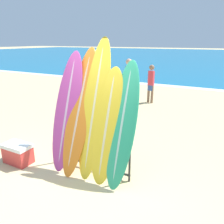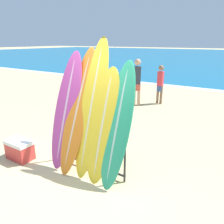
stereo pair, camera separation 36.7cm
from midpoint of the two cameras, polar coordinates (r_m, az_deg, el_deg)
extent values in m
plane|color=tan|center=(4.37, -5.97, -16.24)|extent=(160.00, 160.00, 0.00)
cube|color=white|center=(12.77, 21.22, 5.84)|extent=(120.00, 0.60, 0.01)
cylinder|color=#28282D|center=(4.72, -10.95, -6.94)|extent=(0.04, 0.04, 0.97)
cylinder|color=#28282D|center=(3.94, 6.11, -12.05)|extent=(0.04, 0.04, 0.97)
cylinder|color=#28282D|center=(4.09, -3.37, -3.62)|extent=(1.57, 0.04, 0.04)
cylinder|color=#28282D|center=(4.46, -3.17, -13.51)|extent=(1.57, 0.04, 0.04)
ellipsoid|color=#B23D8E|center=(4.41, -9.54, 0.50)|extent=(0.58, 0.86, 2.28)
ellipsoid|color=#CAA1BE|center=(4.41, -9.54, 0.50)|extent=(0.10, 0.84, 2.20)
ellipsoid|color=orange|center=(4.23, -6.43, 0.47)|extent=(0.53, 1.09, 2.36)
ellipsoid|color=beige|center=(4.23, -6.43, 0.47)|extent=(0.09, 1.06, 2.27)
ellipsoid|color=yellow|center=(4.04, -2.71, 1.04)|extent=(0.51, 0.92, 2.55)
ellipsoid|color=beige|center=(4.04, -2.71, 1.04)|extent=(0.09, 0.90, 2.45)
ellipsoid|color=yellow|center=(3.88, 0.39, -3.60)|extent=(0.56, 0.77, 2.04)
ellipsoid|color=beige|center=(3.88, 0.39, -3.60)|extent=(0.10, 0.75, 1.96)
ellipsoid|color=#289E70|center=(3.75, 4.34, -3.47)|extent=(0.50, 0.86, 2.16)
ellipsoid|color=#9AC3B3|center=(3.75, 4.34, -3.47)|extent=(0.09, 0.83, 2.08)
cylinder|color=tan|center=(8.68, 7.01, 4.49)|extent=(0.12, 0.12, 0.86)
cylinder|color=tan|center=(8.70, 8.24, 4.47)|extent=(0.12, 0.12, 0.86)
cube|color=#CC4C3D|center=(8.63, 7.71, 6.42)|extent=(0.29, 0.25, 0.26)
cube|color=#2D333D|center=(8.54, 7.84, 9.48)|extent=(0.31, 0.28, 0.67)
sphere|color=tan|center=(8.48, 7.99, 12.79)|extent=(0.24, 0.24, 0.24)
cylinder|color=#846047|center=(9.16, 12.97, 4.47)|extent=(0.10, 0.10, 0.74)
cylinder|color=#846047|center=(9.09, 13.85, 4.30)|extent=(0.10, 0.10, 0.74)
cube|color=#385693|center=(9.07, 13.53, 5.97)|extent=(0.22, 0.16, 0.22)
cube|color=#DB3842|center=(8.99, 13.71, 8.45)|extent=(0.24, 0.18, 0.58)
sphere|color=#846047|center=(8.94, 13.92, 11.13)|extent=(0.21, 0.21, 0.21)
cube|color=red|center=(5.14, -21.04, -9.58)|extent=(0.58, 0.35, 0.35)
cube|color=white|center=(5.04, -21.31, -7.43)|extent=(0.60, 0.36, 0.08)
camera|label=1|loc=(0.18, -87.77, 0.73)|focal=35.00mm
camera|label=2|loc=(0.18, 92.23, -0.73)|focal=35.00mm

